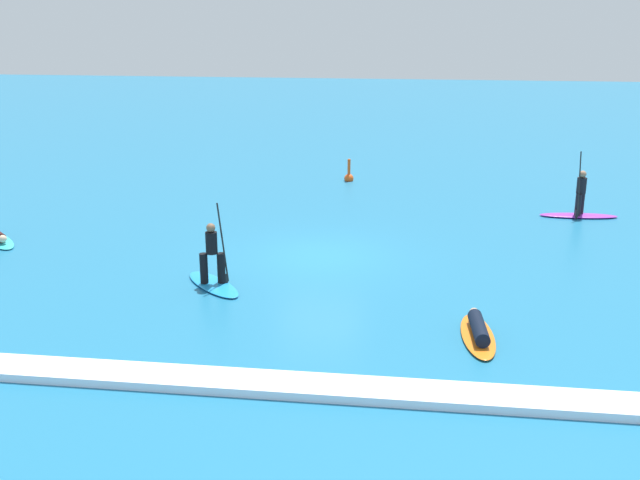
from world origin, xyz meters
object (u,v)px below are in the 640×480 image
(surfer_on_purple_board, at_px, (579,206))
(surfer_on_blue_board, at_px, (213,271))
(marker_buoy, at_px, (349,177))
(surfer_on_orange_board, at_px, (478,331))

(surfer_on_purple_board, bearing_deg, surfer_on_blue_board, 35.27)
(surfer_on_purple_board, relative_size, marker_buoy, 2.61)
(surfer_on_orange_board, xyz_separation_m, marker_buoy, (-4.43, 15.79, 0.02))
(surfer_on_purple_board, relative_size, surfer_on_blue_board, 1.18)
(surfer_on_orange_board, distance_m, marker_buoy, 16.40)
(surfer_on_orange_board, bearing_deg, surfer_on_blue_board, 66.65)
(surfer_on_purple_board, height_order, marker_buoy, surfer_on_purple_board)
(surfer_on_blue_board, xyz_separation_m, marker_buoy, (2.39, 13.32, -0.26))
(surfer_on_orange_board, height_order, surfer_on_blue_board, surfer_on_blue_board)
(surfer_on_purple_board, height_order, surfer_on_blue_board, surfer_on_purple_board)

